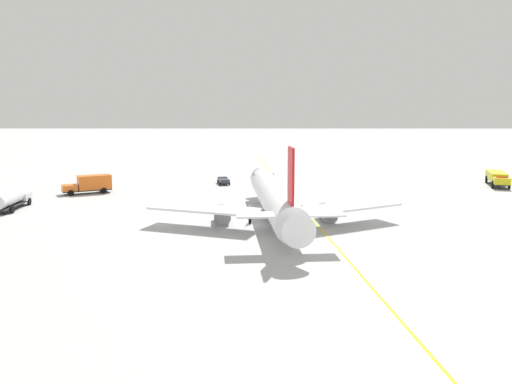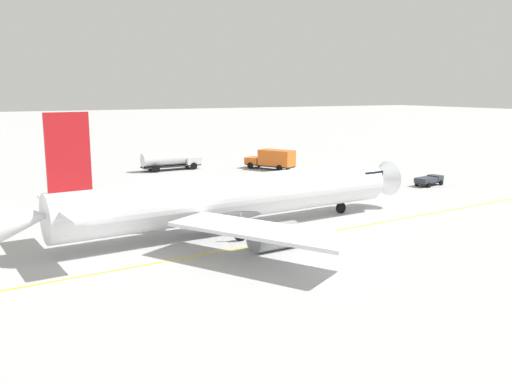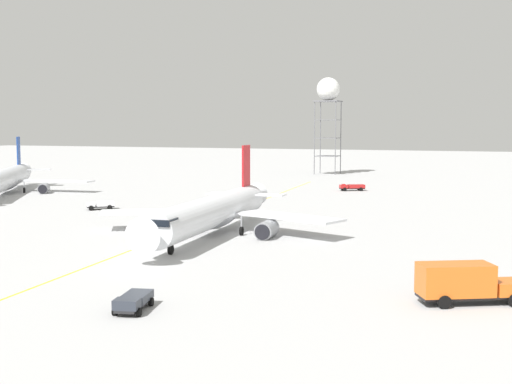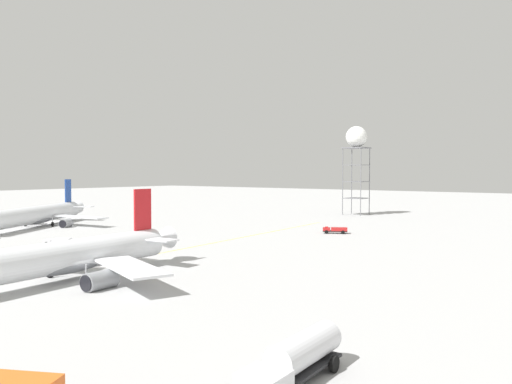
{
  "view_description": "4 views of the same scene",
  "coord_description": "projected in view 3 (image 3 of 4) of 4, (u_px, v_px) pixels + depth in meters",
  "views": [
    {
      "loc": [
        63.39,
        -0.02,
        14.69
      ],
      "look_at": [
        -4.64,
        -0.32,
        3.47
      ],
      "focal_mm": 36.07,
      "sensor_mm": 36.0,
      "label": 1
    },
    {
      "loc": [
        18.17,
        44.93,
        12.33
      ],
      "look_at": [
        -3.86,
        3.61,
        3.58
      ],
      "focal_mm": 38.48,
      "sensor_mm": 36.0,
      "label": 2
    },
    {
      "loc": [
        -76.64,
        -32.56,
        13.43
      ],
      "look_at": [
        15.25,
        3.25,
        3.76
      ],
      "focal_mm": 47.33,
      "sensor_mm": 36.0,
      "label": 3
    },
    {
      "loc": [
        -36.76,
        -53.32,
        13.21
      ],
      "look_at": [
        42.82,
        6.98,
        9.22
      ],
      "focal_mm": 36.37,
      "sensor_mm": 36.0,
      "label": 4
    }
  ],
  "objects": [
    {
      "name": "airliner_main",
      "position": [
        213.0,
        213.0,
        82.63
      ],
      "size": [
        38.81,
        32.38,
        10.79
      ],
      "rotation": [
        0.0,
        0.0,
        3.23
      ],
      "color": "white",
      "rests_on": "ground_plane"
    },
    {
      "name": "ground_plane",
      "position": [
        236.0,
        234.0,
        84.14
      ],
      "size": [
        600.0,
        600.0,
        0.0
      ],
      "primitive_type": "plane",
      "color": "#B2B2B2"
    },
    {
      "name": "catering_truck_truck",
      "position": [
        464.0,
        282.0,
        50.98
      ],
      "size": [
        5.98,
        8.36,
        3.1
      ],
      "rotation": [
        0.0,
        0.0,
        5.19
      ],
      "color": "#232326",
      "rests_on": "ground_plane"
    },
    {
      "name": "pushback_tug_truck",
      "position": [
        101.0,
        205.0,
        108.79
      ],
      "size": [
        4.41,
        4.81,
        1.3
      ],
      "rotation": [
        0.0,
        0.0,
        2.21
      ],
      "color": "#232326",
      "rests_on": "ground_plane"
    },
    {
      "name": "baggage_truck_truck",
      "position": [
        133.0,
        301.0,
        49.16
      ],
      "size": [
        4.53,
        2.76,
        1.22
      ],
      "rotation": [
        0.0,
        0.0,
        3.36
      ],
      "color": "#232326",
      "rests_on": "ground_plane"
    },
    {
      "name": "taxiway_centreline",
      "position": [
        155.0,
        241.0,
        78.78
      ],
      "size": [
        175.98,
        14.95,
        0.01
      ],
      "rotation": [
        0.0,
        0.0,
        3.23
      ],
      "color": "yellow",
      "rests_on": "ground_plane"
    },
    {
      "name": "airliner_secondary",
      "position": [
        5.0,
        180.0,
        133.35
      ],
      "size": [
        40.5,
        30.23,
        11.16
      ],
      "rotation": [
        0.0,
        0.0,
        3.68
      ],
      "color": "white",
      "rests_on": "ground_plane"
    },
    {
      "name": "ops_pickup_truck",
      "position": [
        352.0,
        187.0,
        140.29
      ],
      "size": [
        4.01,
        5.4,
        1.41
      ],
      "rotation": [
        0.0,
        0.0,
        2.06
      ],
      "color": "#232326",
      "rests_on": "ground_plane"
    },
    {
      "name": "radar_tower",
      "position": [
        328.0,
        93.0,
        187.52
      ],
      "size": [
        6.78,
        6.78,
        26.87
      ],
      "color": "slate",
      "rests_on": "ground_plane"
    }
  ]
}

